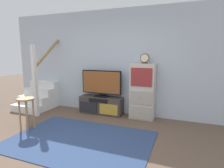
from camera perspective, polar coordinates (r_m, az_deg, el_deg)
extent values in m
plane|color=brown|center=(3.26, -15.49, -20.45)|extent=(20.00, 20.00, 0.00)
cube|color=silver|center=(5.01, 1.00, 6.52)|extent=(6.40, 0.12, 2.70)
cube|color=navy|center=(3.69, -9.68, -16.38)|extent=(2.60, 1.80, 0.01)
cube|color=#423833|center=(5.07, -3.27, -6.37)|extent=(1.16, 0.36, 0.45)
cube|color=#232328|center=(5.04, -7.20, -6.94)|extent=(0.49, 0.02, 0.27)
cube|color=#B79333|center=(4.80, -1.06, -7.72)|extent=(0.49, 0.02, 0.27)
cube|color=black|center=(4.86, -4.24, -5.01)|extent=(0.52, 0.02, 0.09)
cube|color=black|center=(5.03, -3.20, -3.71)|extent=(0.36, 0.22, 0.02)
cylinder|color=black|center=(5.02, -3.20, -3.24)|extent=(0.05, 0.05, 0.06)
cube|color=black|center=(4.96, -3.24, 0.58)|extent=(1.10, 0.05, 0.62)
cube|color=brown|center=(4.93, -3.38, 0.53)|extent=(1.05, 0.01, 0.57)
cube|color=beige|center=(4.63, 9.22, -2.25)|extent=(0.58, 0.34, 1.35)
cube|color=#ADA497|center=(4.59, 8.57, -8.69)|extent=(0.53, 0.02, 0.31)
sphere|color=olive|center=(4.57, 8.51, -8.76)|extent=(0.03, 0.03, 0.03)
cube|color=#ADA497|center=(4.49, 8.68, -4.17)|extent=(0.53, 0.02, 0.31)
sphere|color=olive|center=(4.47, 8.63, -4.22)|extent=(0.03, 0.03, 0.03)
cube|color=maroon|center=(4.40, 8.84, 2.05)|extent=(0.49, 0.02, 0.43)
cube|color=#4C3823|center=(4.52, 9.83, 6.25)|extent=(0.13, 0.08, 0.02)
cylinder|color=brown|center=(4.51, 9.87, 7.74)|extent=(0.21, 0.04, 0.21)
cylinder|color=beige|center=(4.49, 9.80, 7.74)|extent=(0.18, 0.01, 0.18)
cube|color=white|center=(5.70, -24.52, -6.81)|extent=(0.90, 0.26, 0.19)
cube|color=white|center=(5.85, -22.75, -5.32)|extent=(0.90, 0.26, 0.38)
cube|color=white|center=(6.01, -21.09, -3.90)|extent=(0.90, 0.26, 0.57)
cube|color=white|center=(6.18, -19.52, -2.56)|extent=(0.90, 0.26, 0.76)
cube|color=white|center=(6.35, -18.03, -1.28)|extent=(0.90, 0.26, 0.95)
cube|color=white|center=(5.09, -22.27, 0.77)|extent=(0.09, 0.09, 1.80)
cube|color=#9E7547|center=(5.53, -18.09, 9.96)|extent=(0.06, 1.33, 0.99)
cylinder|color=#A37A4C|center=(4.40, -26.08, -8.54)|extent=(0.04, 0.04, 0.64)
cylinder|color=#A37A4C|center=(4.27, -24.36, -8.96)|extent=(0.04, 0.04, 0.64)
cylinder|color=#A37A4C|center=(4.52, -24.32, -7.94)|extent=(0.04, 0.04, 0.64)
cylinder|color=#A37A4C|center=(4.39, -22.60, -8.32)|extent=(0.04, 0.04, 0.64)
cylinder|color=#A37A4C|center=(4.31, -24.65, -4.14)|extent=(0.34, 0.34, 0.03)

